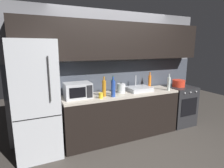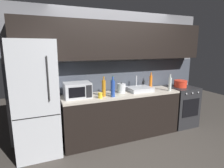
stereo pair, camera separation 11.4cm
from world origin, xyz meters
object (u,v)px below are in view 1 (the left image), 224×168
oven_range (179,105)px  wine_bottle_clear (169,84)px  refrigerator (36,100)px  kettle (121,88)px  mug_yellow (101,96)px  microwave (78,90)px  cooking_pot (179,83)px  wine_bottle_amber (104,88)px  wine_bottle_orange (150,81)px  wine_bottle_blue (113,88)px  wine_bottle_green (113,87)px

oven_range → wine_bottle_clear: bearing=-159.2°
refrigerator → kettle: (1.54, 0.03, 0.05)m
kettle → mug_yellow: kettle is taller
oven_range → microwave: 2.44m
refrigerator → mug_yellow: refrigerator is taller
oven_range → cooking_pot: bearing=178.5°
microwave → wine_bottle_clear: size_ratio=1.33×
kettle → wine_bottle_amber: size_ratio=0.57×
microwave → wine_bottle_orange: wine_bottle_orange is taller
microwave → mug_yellow: microwave is taller
refrigerator → microwave: size_ratio=4.12×
kettle → wine_bottle_amber: wine_bottle_amber is taller
wine_bottle_orange → cooking_pot: wine_bottle_orange is taller
wine_bottle_blue → mug_yellow: 0.26m
cooking_pot → mug_yellow: bearing=-174.8°
refrigerator → wine_bottle_amber: bearing=-4.1°
wine_bottle_orange → wine_bottle_blue: size_ratio=0.95×
wine_bottle_green → cooking_pot: wine_bottle_green is taller
wine_bottle_clear → microwave: bearing=173.4°
oven_range → wine_bottle_blue: wine_bottle_blue is taller
wine_bottle_clear → cooking_pot: size_ratio=1.23×
oven_range → wine_bottle_clear: 0.81m
microwave → kettle: microwave is taller
wine_bottle_orange → mug_yellow: size_ratio=3.60×
wine_bottle_orange → microwave: bearing=-174.9°
oven_range → microwave: size_ratio=1.96×
oven_range → wine_bottle_blue: size_ratio=2.46×
microwave → wine_bottle_amber: size_ratio=1.26×
microwave → wine_bottle_amber: (0.46, -0.10, 0.02)m
wine_bottle_blue → mug_yellow: wine_bottle_blue is taller
kettle → wine_bottle_clear: bearing=-13.1°
wine_bottle_green → wine_bottle_amber: 0.21m
oven_range → wine_bottle_amber: bearing=-177.6°
refrigerator → oven_range: refrigerator is taller
oven_range → wine_bottle_green: 1.81m
kettle → wine_bottle_amber: bearing=-163.9°
wine_bottle_clear → mug_yellow: (-1.50, 0.02, -0.10)m
oven_range → wine_bottle_clear: wine_bottle_clear is taller
wine_bottle_green → wine_bottle_orange: (0.98, 0.20, -0.00)m
wine_bottle_orange → mug_yellow: 1.33m
wine_bottle_green → kettle: bearing=17.9°
refrigerator → wine_bottle_green: refrigerator is taller
oven_range → wine_bottle_orange: wine_bottle_orange is taller
refrigerator → wine_bottle_blue: (1.28, -0.18, 0.11)m
wine_bottle_green → wine_bottle_amber: wine_bottle_amber is taller
mug_yellow → cooking_pot: (1.96, 0.18, 0.03)m
wine_bottle_clear → mug_yellow: bearing=179.3°
wine_bottle_clear → mug_yellow: 1.50m
microwave → cooking_pot: (2.32, -0.02, -0.06)m
kettle → wine_bottle_blue: (-0.26, -0.21, 0.06)m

